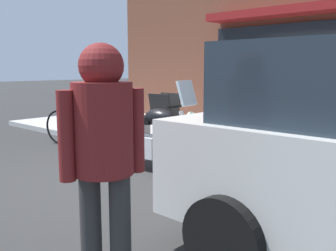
# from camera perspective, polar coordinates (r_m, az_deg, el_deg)

# --- Properties ---
(ground_plane) EXTENTS (80.00, 80.00, 0.00)m
(ground_plane) POSITION_cam_1_polar(r_m,az_deg,el_deg) (5.61, -8.62, -7.62)
(ground_plane) COLOR #2C2C2C
(touring_motorcycle) EXTENTS (2.12, 0.62, 1.40)m
(touring_motorcycle) POSITION_cam_1_polar(r_m,az_deg,el_deg) (5.85, -3.56, -0.77)
(touring_motorcycle) COLOR black
(touring_motorcycle) RESTS_ON ground_plane
(parked_bicycle) EXTENTS (1.77, 0.57, 0.95)m
(parked_bicycle) POSITION_cam_1_polar(r_m,az_deg,el_deg) (7.73, -13.40, -0.33)
(parked_bicycle) COLOR black
(parked_bicycle) RESTS_ON ground_plane
(pedestrian_walking) EXTENTS (0.49, 0.53, 1.72)m
(pedestrian_walking) POSITION_cam_1_polar(r_m,az_deg,el_deg) (2.41, -9.81, -2.90)
(pedestrian_walking) COLOR #2F2F2F
(pedestrian_walking) RESTS_ON ground_plane
(sandwich_board_sign) EXTENTS (0.55, 0.41, 0.93)m
(sandwich_board_sign) POSITION_cam_1_polar(r_m,az_deg,el_deg) (7.78, -0.51, 1.48)
(sandwich_board_sign) COLOR black
(sandwich_board_sign) RESTS_ON sidewalk_curb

